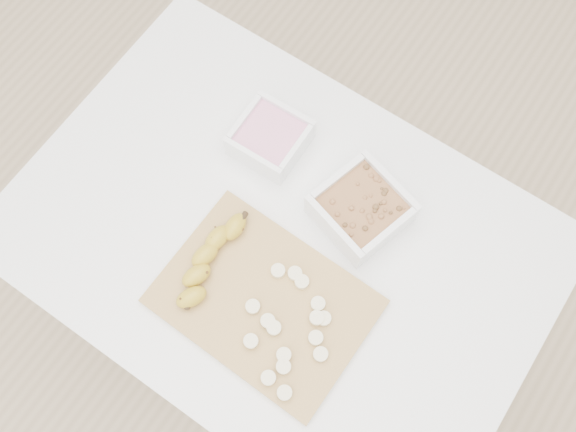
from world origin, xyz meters
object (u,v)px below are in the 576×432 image
Objects in this scene: bowl_granola at (361,209)px; cutting_board at (264,301)px; banana at (209,262)px; bowl_yogurt at (270,138)px; table at (280,254)px.

bowl_granola is 0.25m from cutting_board.
banana is at bearing -179.69° from cutting_board.
bowl_granola is (0.23, -0.03, 0.01)m from bowl_yogurt.
bowl_granola is at bearing -7.02° from bowl_yogurt.
cutting_board is at bearing -67.91° from table.
bowl_granola is (0.10, 0.13, 0.13)m from table.
bowl_yogurt is 0.27m from banana.
bowl_granola is at bearing 77.47° from cutting_board.
banana is at bearing -79.22° from bowl_yogurt.
table is 2.70× the size of cutting_board.
bowl_granola reaches higher than table.
table is 5.37× the size of bowl_granola.
cutting_board is (-0.05, -0.24, -0.03)m from bowl_granola.
bowl_yogurt is (-0.13, 0.15, 0.13)m from table.
table is at bearing -50.66° from bowl_yogurt.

